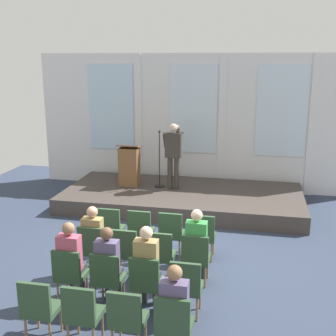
% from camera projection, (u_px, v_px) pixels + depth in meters
% --- Properties ---
extents(ground_plane, '(13.15, 13.15, 0.00)m').
position_uv_depth(ground_plane, '(153.00, 261.00, 8.39)').
color(ground_plane, '#2D384C').
extents(rear_partition, '(9.37, 0.14, 3.97)m').
position_uv_depth(rear_partition, '(194.00, 121.00, 12.67)').
color(rear_partition, silver).
rests_on(rear_partition, ground).
extents(stage_platform, '(6.23, 2.85, 0.41)m').
position_uv_depth(stage_platform, '(182.00, 198.00, 11.49)').
color(stage_platform, '#3F3833').
rests_on(stage_platform, ground).
extents(speaker, '(0.51, 0.69, 1.76)m').
position_uv_depth(speaker, '(173.00, 151.00, 11.39)').
color(speaker, '#332D28').
rests_on(speaker, stage_platform).
extents(mic_stand, '(0.28, 0.28, 1.55)m').
position_uv_depth(mic_stand, '(160.00, 175.00, 11.75)').
color(mic_stand, black).
rests_on(mic_stand, stage_platform).
extents(lectern, '(0.60, 0.48, 1.16)m').
position_uv_depth(lectern, '(129.00, 166.00, 11.84)').
color(lectern, brown).
rests_on(lectern, stage_platform).
extents(chair_r0_c0, '(0.46, 0.44, 0.94)m').
position_uv_depth(chair_r0_c0, '(111.00, 226.00, 8.70)').
color(chair_r0_c0, olive).
rests_on(chair_r0_c0, ground).
extents(chair_r0_c1, '(0.46, 0.44, 0.94)m').
position_uv_depth(chair_r0_c1, '(141.00, 229.00, 8.57)').
color(chair_r0_c1, olive).
rests_on(chair_r0_c1, ground).
extents(chair_r0_c2, '(0.46, 0.44, 0.94)m').
position_uv_depth(chair_r0_c2, '(171.00, 231.00, 8.45)').
color(chair_r0_c2, olive).
rests_on(chair_r0_c2, ground).
extents(chair_r0_c3, '(0.46, 0.44, 0.94)m').
position_uv_depth(chair_r0_c3, '(203.00, 234.00, 8.33)').
color(chair_r0_c3, olive).
rests_on(chair_r0_c3, ground).
extents(chair_r1_c0, '(0.46, 0.44, 0.94)m').
position_uv_depth(chair_r1_c0, '(93.00, 246.00, 7.76)').
color(chair_r1_c0, olive).
rests_on(chair_r1_c0, ground).
extents(audience_r1_c0, '(0.36, 0.39, 1.28)m').
position_uv_depth(audience_r1_c0, '(94.00, 235.00, 7.80)').
color(audience_r1_c0, '#2D2D33').
rests_on(audience_r1_c0, ground).
extents(chair_r1_c1, '(0.46, 0.44, 0.94)m').
position_uv_depth(chair_r1_c1, '(126.00, 249.00, 7.64)').
color(chair_r1_c1, olive).
rests_on(chair_r1_c1, ground).
extents(chair_r1_c2, '(0.46, 0.44, 0.94)m').
position_uv_depth(chair_r1_c2, '(160.00, 253.00, 7.52)').
color(chair_r1_c2, olive).
rests_on(chair_r1_c2, ground).
extents(chair_r1_c3, '(0.46, 0.44, 0.94)m').
position_uv_depth(chair_r1_c3, '(196.00, 256.00, 7.39)').
color(chair_r1_c3, olive).
rests_on(chair_r1_c3, ground).
extents(audience_r1_c3, '(0.36, 0.39, 1.36)m').
position_uv_depth(audience_r1_c3, '(197.00, 242.00, 7.42)').
color(audience_r1_c3, '#2D2D33').
rests_on(audience_r1_c3, ground).
extents(chair_r2_c0, '(0.46, 0.44, 0.94)m').
position_uv_depth(chair_r2_c0, '(70.00, 272.00, 6.83)').
color(chair_r2_c0, olive).
rests_on(chair_r2_c0, ground).
extents(audience_r2_c0, '(0.36, 0.39, 1.35)m').
position_uv_depth(audience_r2_c0, '(71.00, 257.00, 6.85)').
color(audience_r2_c0, '#2D2D33').
rests_on(audience_r2_c0, ground).
extents(chair_r2_c1, '(0.46, 0.44, 0.94)m').
position_uv_depth(chair_r2_c1, '(107.00, 276.00, 6.71)').
color(chair_r2_c1, olive).
rests_on(chair_r2_c1, ground).
extents(audience_r2_c1, '(0.36, 0.39, 1.32)m').
position_uv_depth(audience_r2_c1, '(108.00, 262.00, 6.73)').
color(audience_r2_c1, '#2D2D33').
rests_on(audience_r2_c1, ground).
extents(chair_r2_c2, '(0.46, 0.44, 0.94)m').
position_uv_depth(chair_r2_c2, '(146.00, 280.00, 6.58)').
color(chair_r2_c2, olive).
rests_on(chair_r2_c2, ground).
extents(audience_r2_c2, '(0.36, 0.39, 1.39)m').
position_uv_depth(audience_r2_c2, '(147.00, 264.00, 6.60)').
color(audience_r2_c2, '#2D2D33').
rests_on(audience_r2_c2, ground).
extents(chair_r2_c3, '(0.46, 0.44, 0.94)m').
position_uv_depth(chair_r2_c3, '(186.00, 284.00, 6.46)').
color(chair_r2_c3, olive).
rests_on(chair_r2_c3, ground).
extents(chair_r3_c0, '(0.46, 0.44, 0.94)m').
position_uv_depth(chair_r3_c0, '(39.00, 306.00, 5.89)').
color(chair_r3_c0, olive).
rests_on(chair_r3_c0, ground).
extents(chair_r3_c1, '(0.46, 0.44, 0.94)m').
position_uv_depth(chair_r3_c1, '(82.00, 311.00, 5.77)').
color(chair_r3_c1, olive).
rests_on(chair_r3_c1, ground).
extents(chair_r3_c2, '(0.46, 0.44, 0.94)m').
position_uv_depth(chair_r3_c2, '(127.00, 317.00, 5.65)').
color(chair_r3_c2, olive).
rests_on(chair_r3_c2, ground).
extents(chair_r3_c3, '(0.46, 0.44, 0.94)m').
position_uv_depth(chair_r3_c3, '(174.00, 323.00, 5.52)').
color(chair_r3_c3, olive).
rests_on(chair_r3_c3, ground).
extents(audience_r3_c3, '(0.36, 0.39, 1.31)m').
position_uv_depth(audience_r3_c3, '(175.00, 306.00, 5.55)').
color(audience_r3_c3, '#2D2D33').
rests_on(audience_r3_c3, ground).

